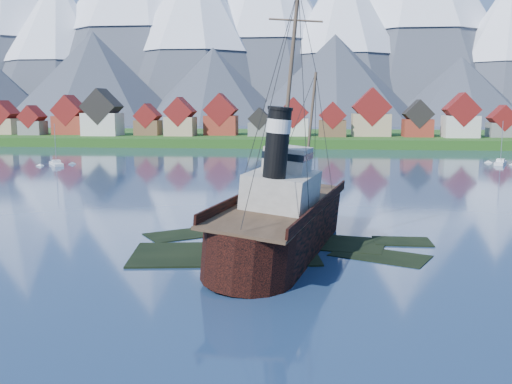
# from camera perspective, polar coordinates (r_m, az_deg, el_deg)

# --- Properties ---
(ground) EXTENTS (1400.00, 1400.00, 0.00)m
(ground) POSITION_cam_1_polar(r_m,az_deg,el_deg) (57.56, 0.17, -5.85)
(ground) COLOR navy
(ground) RESTS_ON ground
(shoal) EXTENTS (31.71, 21.24, 1.14)m
(shoal) POSITION_cam_1_polar(r_m,az_deg,el_deg) (59.59, 2.08, -5.69)
(shoal) COLOR black
(shoal) RESTS_ON ground
(shore_bank) EXTENTS (600.00, 80.00, 3.20)m
(shore_bank) POSITION_cam_1_polar(r_m,az_deg,el_deg) (225.96, 4.38, 5.10)
(shore_bank) COLOR #1E4413
(shore_bank) RESTS_ON ground
(seawall) EXTENTS (600.00, 2.50, 2.00)m
(seawall) POSITION_cam_1_polar(r_m,az_deg,el_deg) (188.06, 4.09, 4.35)
(seawall) COLOR #3F3D38
(seawall) RESTS_ON ground
(town) EXTENTS (250.96, 16.69, 17.30)m
(town) POSITION_cam_1_polar(r_m,az_deg,el_deg) (211.22, -4.80, 7.27)
(town) COLOR maroon
(town) RESTS_ON ground
(mountains) EXTENTS (965.00, 340.00, 205.00)m
(mountains) POSITION_cam_1_polar(r_m,az_deg,el_deg) (541.90, 5.26, 16.71)
(mountains) COLOR #2D333D
(mountains) RESTS_ON ground
(tugboat_wreck) EXTENTS (7.65, 32.94, 26.10)m
(tugboat_wreck) POSITION_cam_1_polar(r_m,az_deg,el_deg) (58.29, 2.58, -2.38)
(tugboat_wreck) COLOR black
(tugboat_wreck) RESTS_ON ground
(sailboat_c) EXTENTS (6.23, 7.72, 10.33)m
(sailboat_c) POSITION_cam_1_polar(r_m,az_deg,el_deg) (144.82, -19.34, 2.64)
(sailboat_c) COLOR silver
(sailboat_c) RESTS_ON ground
(sailboat_d) EXTENTS (5.09, 8.17, 10.98)m
(sailboat_d) POSITION_cam_1_polar(r_m,az_deg,el_deg) (151.06, 23.24, 2.66)
(sailboat_d) COLOR silver
(sailboat_d) RESTS_ON ground
(sailboat_e) EXTENTS (3.58, 11.20, 12.79)m
(sailboat_e) POSITION_cam_1_polar(r_m,az_deg,el_deg) (151.81, 2.14, 3.41)
(sailboat_e) COLOR silver
(sailboat_e) RESTS_ON ground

